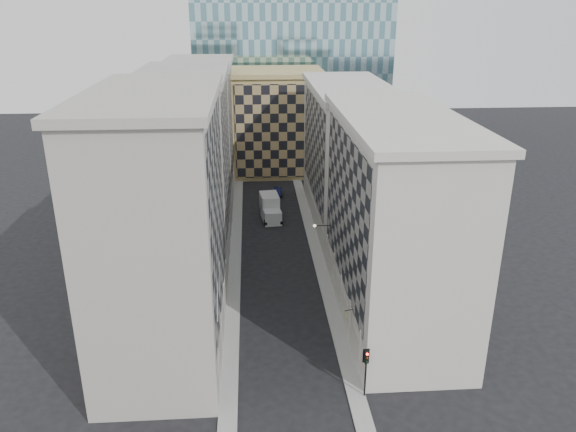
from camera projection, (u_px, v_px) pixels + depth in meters
name	position (u px, v px, depth m)	size (l,w,h in m)	color
ground	(294.00, 414.00, 44.35)	(260.00, 260.00, 0.00)	black
sidewalk_west	(235.00, 254.00, 71.91)	(1.50, 100.00, 0.15)	gray
sidewalk_east	(317.00, 252.00, 72.57)	(1.50, 100.00, 0.15)	gray
bldg_left_a	(163.00, 226.00, 49.63)	(10.80, 22.80, 23.70)	#A7A196
bldg_left_b	(188.00, 164.00, 70.29)	(10.80, 22.80, 22.70)	gray
bldg_left_c	(201.00, 130.00, 90.94)	(10.80, 22.80, 21.70)	#A7A196
bldg_right_a	(393.00, 220.00, 55.27)	(10.80, 26.80, 20.70)	beige
bldg_right_b	(347.00, 154.00, 80.57)	(10.80, 28.80, 19.70)	beige
tan_block	(277.00, 121.00, 104.26)	(16.80, 14.80, 18.80)	tan
church_tower	(263.00, 19.00, 110.94)	(7.20, 7.20, 51.50)	#292320
flagpoles_left	(219.00, 290.00, 46.67)	(0.10, 6.33, 2.33)	gray
bracket_lamp	(316.00, 226.00, 64.72)	(1.98, 0.36, 0.36)	black
traffic_light	(366.00, 363.00, 45.05)	(0.55, 0.48, 4.38)	black
box_truck	(270.00, 209.00, 83.45)	(3.23, 6.57, 3.48)	silver
dark_car	(278.00, 192.00, 93.55)	(1.33, 3.80, 1.25)	#0F1237
shop_sign	(347.00, 314.00, 51.06)	(0.85, 0.75, 0.86)	black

